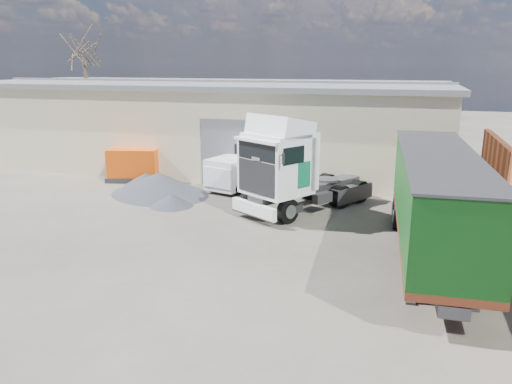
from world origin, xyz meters
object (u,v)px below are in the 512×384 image
(bare_tree, at_px, (83,44))
(box_trailer, at_px, (436,195))
(tractor_unit, at_px, (290,171))
(orange_skip, at_px, (135,166))
(panel_van, at_px, (239,171))

(bare_tree, xyz_separation_m, box_trailer, (25.71, -17.89, -5.68))
(tractor_unit, relative_size, orange_skip, 2.09)
(box_trailer, xyz_separation_m, panel_van, (-9.45, 7.52, -1.34))
(tractor_unit, height_order, orange_skip, tractor_unit)
(tractor_unit, xyz_separation_m, orange_skip, (-9.86, 3.60, -1.07))
(panel_van, bearing_deg, box_trailer, -22.94)
(box_trailer, relative_size, panel_van, 2.43)
(box_trailer, bearing_deg, bare_tree, 142.19)
(bare_tree, distance_m, panel_van, 20.53)
(box_trailer, height_order, orange_skip, box_trailer)
(tractor_unit, bearing_deg, box_trailer, -2.37)
(panel_van, bearing_deg, orange_skip, -164.71)
(tractor_unit, height_order, panel_van, tractor_unit)
(bare_tree, relative_size, box_trailer, 0.86)
(bare_tree, relative_size, panel_van, 2.09)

